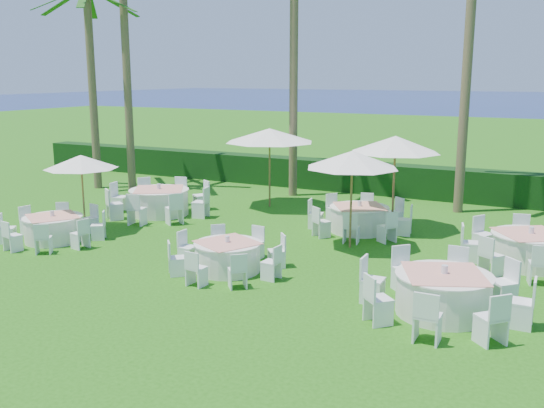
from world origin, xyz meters
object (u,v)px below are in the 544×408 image
(umbrella_c, at_px, (270,135))
(umbrella_d, at_px, (395,144))
(banquet_table_e, at_px, (359,218))
(umbrella_b, at_px, (352,160))
(banquet_table_a, at_px, (53,228))
(banquet_table_b, at_px, (228,256))
(banquet_table_d, at_px, (159,201))
(banquet_table_f, at_px, (530,249))
(umbrella_a, at_px, (81,162))
(banquet_table_c, at_px, (443,293))

(umbrella_c, xyz_separation_m, umbrella_d, (4.84, -1.23, 0.06))
(banquet_table_e, xyz_separation_m, umbrella_b, (0.35, -1.75, 2.01))
(banquet_table_a, distance_m, umbrella_d, 10.20)
(umbrella_b, xyz_separation_m, umbrella_c, (-4.36, 3.68, 0.13))
(banquet_table_b, distance_m, banquet_table_d, 6.62)
(banquet_table_f, xyz_separation_m, umbrella_c, (-8.86, 3.19, 2.12))
(banquet_table_d, height_order, umbrella_a, umbrella_a)
(umbrella_d, bearing_deg, umbrella_a, -151.79)
(banquet_table_a, relative_size, banquet_table_b, 1.02)
(umbrella_c, height_order, umbrella_d, umbrella_d)
(umbrella_b, relative_size, umbrella_c, 0.84)
(banquet_table_b, xyz_separation_m, umbrella_a, (-5.81, 1.30, 1.73))
(banquet_table_c, height_order, banquet_table_e, banquet_table_c)
(banquet_table_e, relative_size, umbrella_c, 0.98)
(banquet_table_b, bearing_deg, umbrella_b, 59.42)
(banquet_table_b, relative_size, umbrella_c, 0.89)
(banquet_table_b, height_order, banquet_table_e, banquet_table_e)
(banquet_table_e, bearing_deg, umbrella_b, -78.84)
(banquet_table_e, relative_size, umbrella_b, 1.17)
(banquet_table_e, relative_size, umbrella_d, 1.09)
(umbrella_c, bearing_deg, banquet_table_e, -25.58)
(banquet_table_c, xyz_separation_m, umbrella_b, (-3.24, 3.64, 1.98))
(banquet_table_c, relative_size, umbrella_b, 1.25)
(banquet_table_c, bearing_deg, banquet_table_e, 123.62)
(banquet_table_f, bearing_deg, banquet_table_b, -149.77)
(umbrella_b, bearing_deg, banquet_table_e, 101.16)
(banquet_table_a, distance_m, umbrella_a, 2.13)
(banquet_table_b, height_order, umbrella_d, umbrella_d)
(umbrella_c, bearing_deg, umbrella_d, -14.26)
(umbrella_d, bearing_deg, umbrella_b, -100.99)
(banquet_table_a, distance_m, umbrella_b, 8.61)
(banquet_table_a, bearing_deg, banquet_table_e, 33.91)
(banquet_table_d, relative_size, umbrella_a, 1.52)
(umbrella_b, bearing_deg, banquet_table_f, 6.12)
(banquet_table_a, xyz_separation_m, umbrella_d, (8.20, 5.65, 2.23))
(banquet_table_b, height_order, banquet_table_f, banquet_table_f)
(banquet_table_a, height_order, umbrella_d, umbrella_d)
(banquet_table_c, distance_m, umbrella_d, 7.02)
(banquet_table_d, bearing_deg, banquet_table_f, -1.87)
(banquet_table_c, relative_size, umbrella_a, 1.43)
(banquet_table_b, distance_m, banquet_table_f, 7.44)
(banquet_table_c, xyz_separation_m, banquet_table_e, (-3.58, 5.39, -0.03))
(banquet_table_d, distance_m, umbrella_d, 8.03)
(banquet_table_d, distance_m, banquet_table_f, 11.60)
(umbrella_c, relative_size, umbrella_d, 1.11)
(umbrella_a, height_order, umbrella_b, umbrella_b)
(banquet_table_a, xyz_separation_m, umbrella_a, (-0.01, 1.25, 1.73))
(banquet_table_d, bearing_deg, umbrella_d, 11.82)
(banquet_table_e, xyz_separation_m, umbrella_d, (0.82, 0.69, 2.20))
(banquet_table_a, height_order, umbrella_b, umbrella_b)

